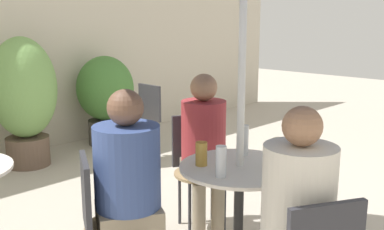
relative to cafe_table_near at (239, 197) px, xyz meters
name	(u,v)px	position (x,y,z in m)	size (l,w,h in m)	color
cafe_table_near	(239,197)	(0.00, 0.00, 0.00)	(0.72, 0.72, 0.74)	black
bistro_chair_0	(198,160)	(0.38, 0.71, -0.01)	(0.46, 0.47, 0.87)	#997F56
bistro_chair_1	(105,216)	(-0.71, 0.38, -0.01)	(0.47, 0.46, 0.87)	#997F56
bistro_chair_3	(143,115)	(1.13, 2.29, -0.01)	(0.42, 0.42, 0.87)	#997F56
seated_person_0	(204,140)	(0.31, 0.58, 0.19)	(0.39, 0.41, 1.22)	gray
seated_person_1	(130,179)	(-0.58, 0.31, 0.19)	(0.46, 0.44, 1.24)	gray
seated_person_2	(296,212)	(-0.31, -0.58, 0.19)	(0.40, 0.42, 1.23)	#42475B
beer_glass_0	(201,154)	(-0.15, 0.17, 0.27)	(0.07, 0.07, 0.14)	#B28433
beer_glass_1	(221,162)	(-0.22, -0.05, 0.29)	(0.06, 0.06, 0.18)	silver
beer_glass_2	(278,155)	(0.08, -0.22, 0.30)	(0.07, 0.07, 0.20)	beige
beer_glass_3	(243,140)	(0.19, 0.12, 0.30)	(0.06, 0.06, 0.20)	silver
potted_plant_1	(24,95)	(0.11, 3.07, 0.25)	(0.71, 0.71, 1.42)	brown
potted_plant_2	(105,94)	(1.24, 3.19, 0.11)	(0.73, 0.73, 1.14)	#47423D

